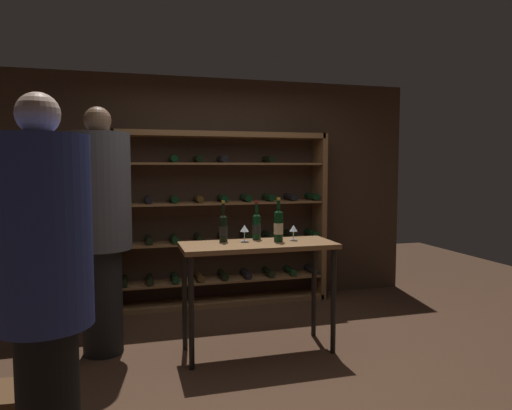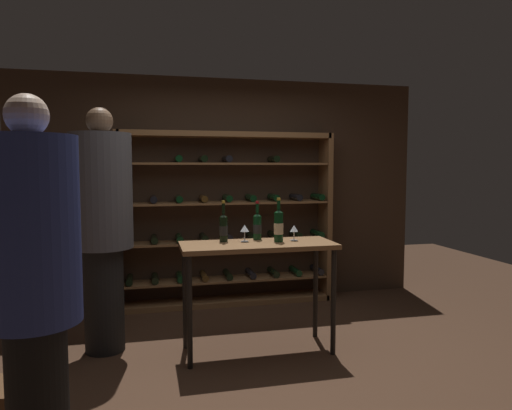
{
  "view_description": "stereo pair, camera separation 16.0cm",
  "coord_description": "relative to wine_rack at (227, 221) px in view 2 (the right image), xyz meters",
  "views": [
    {
      "loc": [
        -1.07,
        -3.55,
        1.58
      ],
      "look_at": [
        0.01,
        0.26,
        1.26
      ],
      "focal_mm": 32.74,
      "sensor_mm": 36.0,
      "label": 1
    },
    {
      "loc": [
        -0.91,
        -3.59,
        1.58
      ],
      "look_at": [
        0.01,
        0.26,
        1.26
      ],
      "focal_mm": 32.74,
      "sensor_mm": 36.0,
      "label": 2
    }
  ],
  "objects": [
    {
      "name": "display_cabinet",
      "position": [
        -1.87,
        -0.25,
        -0.24
      ],
      "size": [
        0.44,
        0.36,
        1.45
      ],
      "primitive_type": "cube",
      "color": "#4C2D1E",
      "rests_on": "ground"
    },
    {
      "name": "wine_bottle_green_slim",
      "position": [
        -0.26,
        -1.31,
        0.1
      ],
      "size": [
        0.07,
        0.07,
        0.36
      ],
      "color": "black",
      "rests_on": "tasting_table"
    },
    {
      "name": "wine_glass_stemmed_left",
      "position": [
        -0.08,
        -1.35,
        0.09
      ],
      "size": [
        0.08,
        0.08,
        0.15
      ],
      "color": "silver",
      "rests_on": "tasting_table"
    },
    {
      "name": "ground_plane",
      "position": [
        0.0,
        -1.66,
        -0.96
      ],
      "size": [
        9.74,
        9.74,
        0.0
      ],
      "primitive_type": "plane",
      "color": "#472D1E"
    },
    {
      "name": "wine_glass_stemmed_center",
      "position": [
        0.35,
        -1.39,
        0.08
      ],
      "size": [
        0.07,
        0.07,
        0.14
      ],
      "color": "silver",
      "rests_on": "tasting_table"
    },
    {
      "name": "tasting_table",
      "position": [
        0.01,
        -1.45,
        -0.14
      ],
      "size": [
        1.31,
        0.52,
        0.94
      ],
      "color": "brown",
      "rests_on": "ground"
    },
    {
      "name": "person_host_in_suit",
      "position": [
        -1.44,
        -2.86,
        0.1
      ],
      "size": [
        0.45,
        0.45,
        1.93
      ],
      "rotation": [
        0.0,
        0.0,
        0.43
      ],
      "color": "black",
      "rests_on": "ground"
    },
    {
      "name": "wine_bottle_gold_foil",
      "position": [
        0.2,
        -1.42,
        0.12
      ],
      "size": [
        0.08,
        0.08,
        0.38
      ],
      "color": "black",
      "rests_on": "tasting_table"
    },
    {
      "name": "person_bystander_dark_jacket",
      "position": [
        -1.27,
        -1.13,
        0.18
      ],
      "size": [
        0.51,
        0.51,
        2.08
      ],
      "rotation": [
        0.0,
        0.0,
        1.92
      ],
      "color": "black",
      "rests_on": "ground"
    },
    {
      "name": "wine_rack",
      "position": [
        0.0,
        0.0,
        0.0
      ],
      "size": [
        2.46,
        0.32,
        1.98
      ],
      "color": "brown",
      "rests_on": "ground"
    },
    {
      "name": "wine_bottle_amber_reserve",
      "position": [
        0.05,
        -1.26,
        0.1
      ],
      "size": [
        0.08,
        0.08,
        0.34
      ],
      "color": "black",
      "rests_on": "tasting_table"
    },
    {
      "name": "back_wall",
      "position": [
        0.0,
        0.21,
        0.34
      ],
      "size": [
        4.75,
        0.1,
        2.61
      ],
      "primitive_type": "cube",
      "color": "#3D2B1E",
      "rests_on": "ground"
    }
  ]
}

